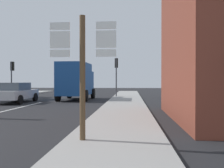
{
  "coord_description": "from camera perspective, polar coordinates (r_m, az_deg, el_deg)",
  "views": [
    {
      "loc": [
        6.62,
        -5.77,
        1.59
      ],
      "look_at": [
        5.47,
        9.29,
        1.4
      ],
      "focal_mm": 39.41,
      "sensor_mm": 36.0,
      "label": 1
    }
  ],
  "objects": [
    {
      "name": "delivery_truck",
      "position": [
        20.72,
        -8.32,
        0.87
      ],
      "size": [
        2.54,
        5.03,
        3.05
      ],
      "color": "#19478C",
      "rests_on": "ground"
    },
    {
      "name": "sedan_far",
      "position": [
        19.17,
        -21.39,
        -1.82
      ],
      "size": [
        2.0,
        4.21,
        1.47
      ],
      "color": "#B7BABF",
      "rests_on": "ground"
    },
    {
      "name": "ground_plane",
      "position": [
        17.18,
        -18.37,
        -4.64
      ],
      "size": [
        80.0,
        80.0,
        0.0
      ],
      "primitive_type": "plane",
      "color": "#232326"
    },
    {
      "name": "route_sign_post",
      "position": [
        6.11,
        -6.84,
        3.7
      ],
      "size": [
        1.66,
        0.14,
        3.2
      ],
      "color": "brown",
      "rests_on": "ground"
    },
    {
      "name": "sidewalk_right",
      "position": [
        13.86,
        2.81,
        -5.59
      ],
      "size": [
        2.59,
        44.0,
        0.14
      ],
      "primitive_type": "cube",
      "color": "#9E9B96",
      "rests_on": "ground"
    },
    {
      "name": "traffic_light_far_right",
      "position": [
        23.38,
        1.01,
        3.62
      ],
      "size": [
        0.3,
        0.49,
        3.75
      ],
      "color": "#47474C",
      "rests_on": "ground"
    },
    {
      "name": "traffic_light_far_left",
      "position": [
        26.59,
        -22.16,
        2.86
      ],
      "size": [
        0.3,
        0.49,
        3.52
      ],
      "color": "#47474C",
      "rests_on": "ground"
    }
  ]
}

